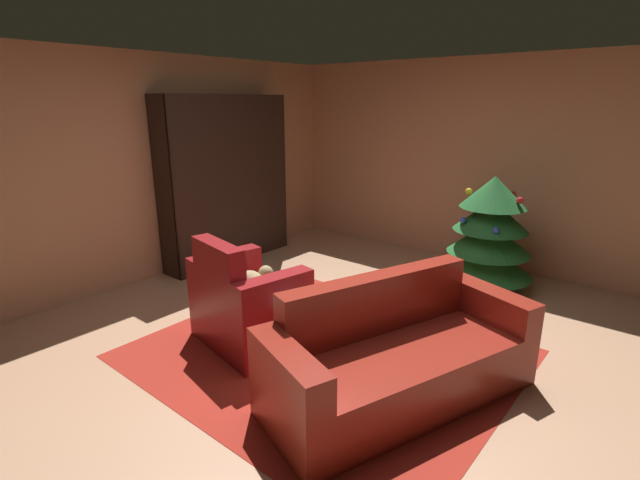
# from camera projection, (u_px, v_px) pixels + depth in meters

# --- Properties ---
(ground_plane) EXTENTS (6.97, 6.97, 0.00)m
(ground_plane) POSITION_uv_depth(u_px,v_px,m) (332.00, 349.00, 3.91)
(ground_plane) COLOR tan
(wall_back) EXTENTS (5.47, 0.06, 2.51)m
(wall_back) POSITION_uv_depth(u_px,v_px,m) (480.00, 164.00, 5.73)
(wall_back) COLOR tan
(wall_back) RESTS_ON ground
(wall_left) EXTENTS (0.06, 5.93, 2.51)m
(wall_left) POSITION_uv_depth(u_px,v_px,m) (142.00, 170.00, 5.20)
(wall_left) COLOR tan
(wall_left) RESTS_ON ground
(area_rug) EXTENTS (2.82, 2.43, 0.01)m
(area_rug) POSITION_uv_depth(u_px,v_px,m) (325.00, 354.00, 3.83)
(area_rug) COLOR maroon
(area_rug) RESTS_ON ground
(bookshelf_unit) EXTENTS (0.36, 1.78, 2.07)m
(bookshelf_unit) POSITION_uv_depth(u_px,v_px,m) (233.00, 181.00, 5.93)
(bookshelf_unit) COLOR black
(bookshelf_unit) RESTS_ON ground
(armchair_red) EXTENTS (1.03, 0.83, 0.94)m
(armchair_red) POSITION_uv_depth(u_px,v_px,m) (246.00, 306.00, 3.92)
(armchair_red) COLOR maroon
(armchair_red) RESTS_ON ground
(couch_red) EXTENTS (1.36, 2.06, 0.82)m
(couch_red) POSITION_uv_depth(u_px,v_px,m) (397.00, 359.00, 3.23)
(couch_red) COLOR maroon
(couch_red) RESTS_ON ground
(coffee_table) EXTENTS (0.68, 0.68, 0.42)m
(coffee_table) POSITION_uv_depth(u_px,v_px,m) (326.00, 311.00, 3.75)
(coffee_table) COLOR black
(coffee_table) RESTS_ON ground
(book_stack_on_table) EXTENTS (0.23, 0.19, 0.12)m
(book_stack_on_table) POSITION_uv_depth(u_px,v_px,m) (331.00, 298.00, 3.74)
(book_stack_on_table) COLOR #3B834C
(book_stack_on_table) RESTS_ON coffee_table
(bottle_on_table) EXTENTS (0.07, 0.07, 0.25)m
(bottle_on_table) POSITION_uv_depth(u_px,v_px,m) (345.00, 301.00, 3.59)
(bottle_on_table) COLOR #155A1D
(bottle_on_table) RESTS_ON coffee_table
(decorated_tree) EXTENTS (0.97, 0.97, 1.24)m
(decorated_tree) POSITION_uv_depth(u_px,v_px,m) (490.00, 233.00, 5.05)
(decorated_tree) COLOR brown
(decorated_tree) RESTS_ON ground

